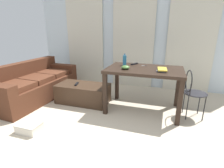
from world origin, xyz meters
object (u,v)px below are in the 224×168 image
Objects in this scene: bottle_near at (125,60)px; shoebox at (29,127)px; coffee_table at (83,93)px; book_stack at (162,70)px; tv_remote_on_table at (134,64)px; craft_table at (144,74)px; bowl at (125,67)px; scissors at (145,66)px; couch at (34,85)px; wire_chair at (192,89)px; tv_remote_primary at (77,84)px.

bottle_near reaches higher than shoebox.
book_stack is at bearing -2.97° from coffee_table.
craft_table is at bearing -25.02° from tv_remote_on_table.
craft_table is 3.93× the size of shoebox.
coffee_table is 5.69× the size of tv_remote_on_table.
bowl is (0.09, -0.31, -0.06)m from bottle_near.
tv_remote_on_table reaches higher than shoebox.
scissors reaches higher than coffee_table.
bowl is 1.78m from shoebox.
shoebox is at bearing -137.35° from bowl.
tv_remote_on_table is 0.55× the size of shoebox.
couch is at bearing -171.45° from bottle_near.
bowl reaches higher than wire_chair.
bottle_near is at bearing 106.55° from bowl.
couch is 1.13m from coffee_table.
tv_remote_on_table is (-0.54, 0.39, -0.01)m from book_stack.
scissors is (0.21, -0.07, -0.01)m from tv_remote_on_table.
couch is at bearing -176.43° from craft_table.
bottle_near is 0.23m from tv_remote_on_table.
book_stack is 1.50× the size of tv_remote_primary.
tv_remote_primary is (-1.11, -0.34, -0.42)m from tv_remote_on_table.
wire_chair is 0.91m from scissors.
scissors is at bearing 134.96° from book_stack.
couch is 2.10m from bowl.
scissors is at bearing 96.52° from craft_table.
craft_table is (2.34, 0.15, 0.39)m from couch.
tv_remote_primary is at bearing 174.09° from bowl.
craft_table is 9.32× the size of bowl.
bottle_near is at bearing 11.83° from coffee_table.
shoebox is (-1.25, -1.54, -0.74)m from tv_remote_on_table.
wire_chair is (2.03, 0.01, 0.32)m from coffee_table.
scissors is 0.29× the size of shoebox.
couch is 1.91× the size of coffee_table.
scissors reaches higher than shoebox.
craft_table is 7.19× the size of tv_remote_on_table.
couch is 2.41× the size of wire_chair.
bowl is at bearing 42.65° from shoebox.
book_stack is 2.88× the size of scissors.
wire_chair is 2.15m from tv_remote_primary.
bottle_near is 0.39m from scissors.
tv_remote_on_table is at bearing 81.09° from bowl.
wire_chair is 2.46× the size of shoebox.
book_stack is 0.46m from scissors.
couch is at bearing -171.07° from scissors.
bowl is at bearing -73.38° from tv_remote_on_table.
bowl is (0.92, -0.14, 0.64)m from coffee_table.
wire_chair is at bearing -0.97° from craft_table.
scissors is (1.20, 0.24, 0.61)m from coffee_table.
tv_remote_on_table is at bearing 41.21° from bottle_near.
couch is 8.98× the size of bottle_near.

